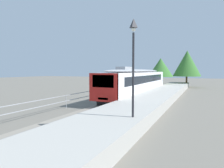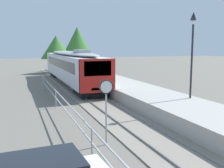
# 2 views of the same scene
# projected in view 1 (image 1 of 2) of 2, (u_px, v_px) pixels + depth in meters

# --- Properties ---
(ground_plane) EXTENTS (160.00, 160.00, 0.00)m
(ground_plane) POSITION_uv_depth(u_px,v_px,m) (75.00, 107.00, 18.67)
(ground_plane) COLOR #6B665B
(track_rails) EXTENTS (3.20, 60.00, 0.14)m
(track_rails) POSITION_uv_depth(u_px,v_px,m) (103.00, 109.00, 17.38)
(track_rails) COLOR gray
(track_rails) RESTS_ON ground
(commuter_train) EXTENTS (2.82, 20.19, 3.74)m
(commuter_train) POSITION_uv_depth(u_px,v_px,m) (138.00, 80.00, 26.22)
(commuter_train) COLOR silver
(commuter_train) RESTS_ON track_rails
(station_platform) EXTENTS (3.90, 60.00, 0.90)m
(station_platform) POSITION_uv_depth(u_px,v_px,m) (138.00, 107.00, 15.97)
(station_platform) COLOR #A8A59E
(station_platform) RESTS_ON ground
(platform_lamp_mid_platform) EXTENTS (0.34, 0.34, 5.35)m
(platform_lamp_mid_platform) POSITION_uv_depth(u_px,v_px,m) (133.00, 49.00, 10.52)
(platform_lamp_mid_platform) COLOR #232328
(platform_lamp_mid_platform) RESTS_ON station_platform
(tree_behind_carpark) EXTENTS (5.58, 5.58, 7.60)m
(tree_behind_carpark) POSITION_uv_depth(u_px,v_px,m) (187.00, 63.00, 40.24)
(tree_behind_carpark) COLOR brown
(tree_behind_carpark) RESTS_ON ground
(tree_behind_station_far) EXTENTS (4.83, 4.83, 5.87)m
(tree_behind_station_far) POSITION_uv_depth(u_px,v_px,m) (161.00, 67.00, 37.92)
(tree_behind_station_far) COLOR brown
(tree_behind_station_far) RESTS_ON ground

